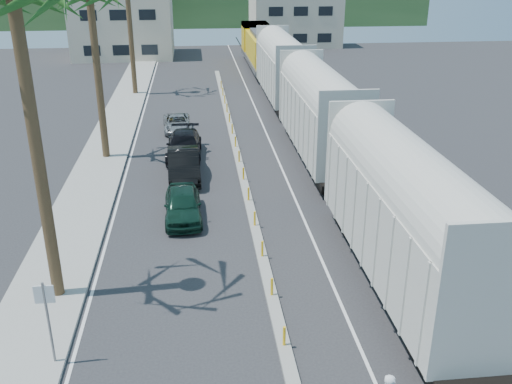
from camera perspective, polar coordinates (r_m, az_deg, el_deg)
The scene contains 11 objects.
sidewalk at distance 40.37m, azimuth -14.45°, elevation 4.78°, with size 3.00×90.00×0.15m, color gray.
rails at distance 43.49m, azimuth 4.05°, elevation 6.65°, with size 1.56×100.00×0.06m.
median at distance 35.25m, azimuth -1.69°, elevation 2.93°, with size 0.45×60.00×0.85m.
lane_markings at distance 39.96m, azimuth -5.37°, elevation 5.12°, with size 9.42×90.00×0.01m.
freight_train at distance 40.90m, azimuth 4.65°, elevation 9.77°, with size 3.00×60.94×5.85m.
street_sign at distance 18.73m, azimuth -20.17°, elevation -11.21°, with size 0.60×0.08×3.00m.
buildings at distance 85.20m, azimuth -9.23°, elevation 17.26°, with size 38.00×27.00×10.00m.
car_lead at distance 27.92m, azimuth -7.34°, elevation -1.25°, with size 1.89×4.45×1.50m, color black.
car_second at distance 33.00m, azimuth -7.25°, elevation 2.73°, with size 1.95×5.11×1.66m, color black.
car_third at distance 36.57m, azimuth -7.21°, elevation 4.63°, with size 2.35×5.39×1.54m, color black.
car_rear at distance 42.32m, azimuth -7.88°, elevation 6.83°, with size 2.20×4.34×1.18m, color #939698.
Camera 1 is at (-2.58, -13.12, 11.98)m, focal length 40.00 mm.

